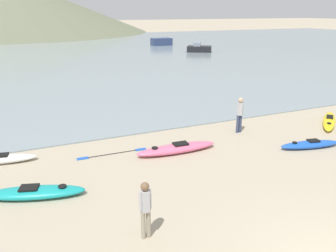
{
  "coord_description": "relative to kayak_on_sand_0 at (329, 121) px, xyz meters",
  "views": [
    {
      "loc": [
        -5.65,
        -3.45,
        5.4
      ],
      "look_at": [
        -0.19,
        9.29,
        0.5
      ],
      "focal_mm": 35.0,
      "sensor_mm": 36.0,
      "label": 1
    }
  ],
  "objects": [
    {
      "name": "bay_water",
      "position": [
        -7.99,
        37.33,
        -0.12
      ],
      "size": [
        160.0,
        70.0,
        0.06
      ],
      "primitive_type": "cube",
      "color": "gray",
      "rests_on": "ground_plane"
    },
    {
      "name": "far_hill_right",
      "position": [
        -16.66,
        85.63,
        6.69
      ],
      "size": [
        70.73,
        70.73,
        13.69
      ],
      "primitive_type": "cone",
      "color": "#6B7056",
      "rests_on": "ground_plane"
    },
    {
      "name": "kayak_on_sand_0",
      "position": [
        0.0,
        0.0,
        0.0
      ],
      "size": [
        2.89,
        2.56,
        0.35
      ],
      "color": "yellow",
      "rests_on": "ground_plane"
    },
    {
      "name": "kayak_on_sand_1",
      "position": [
        -3.27,
        -1.95,
        -0.0
      ],
      "size": [
        2.69,
        1.07,
        0.34
      ],
      "color": "blue",
      "rests_on": "ground_plane"
    },
    {
      "name": "kayak_on_sand_2",
      "position": [
        -13.93,
        -1.53,
        0.01
      ],
      "size": [
        3.1,
        1.58,
        0.36
      ],
      "color": "teal",
      "rests_on": "ground_plane"
    },
    {
      "name": "kayak_on_sand_3",
      "position": [
        -8.56,
        -0.19,
        0.02
      ],
      "size": [
        3.37,
        0.84,
        0.38
      ],
      "color": "#E5668C",
      "rests_on": "ground_plane"
    },
    {
      "name": "person_near_foreground",
      "position": [
        -11.45,
        -4.66,
        0.74
      ],
      "size": [
        0.31,
        0.23,
        1.56
      ],
      "color": "gray",
      "rests_on": "ground_plane"
    },
    {
      "name": "person_near_waterline",
      "position": [
        -4.94,
        0.75,
        0.81
      ],
      "size": [
        0.34,
        0.29,
        1.68
      ],
      "color": "#384260",
      "rests_on": "ground_plane"
    },
    {
      "name": "moored_boat_0",
      "position": [
        6.95,
        39.61,
        0.47
      ],
      "size": [
        3.18,
        2.12,
        1.12
      ],
      "color": "navy",
      "rests_on": "bay_water"
    },
    {
      "name": "moored_boat_4",
      "position": [
        8.31,
        29.24,
        0.36
      ],
      "size": [
        3.88,
        3.53,
        1.29
      ],
      "color": "black",
      "rests_on": "bay_water"
    },
    {
      "name": "loose_paddle",
      "position": [
        -10.98,
        0.65,
        -0.14
      ],
      "size": [
        2.78,
        0.25,
        0.03
      ],
      "color": "black",
      "rests_on": "ground_plane"
    }
  ]
}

